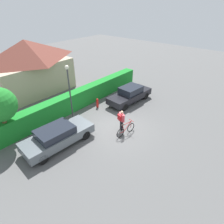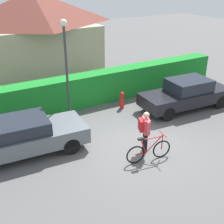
% 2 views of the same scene
% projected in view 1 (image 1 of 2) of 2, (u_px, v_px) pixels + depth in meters
% --- Properties ---
extents(ground_plane, '(60.00, 60.00, 0.00)m').
position_uv_depth(ground_plane, '(118.00, 128.00, 13.51)').
color(ground_plane, '#545454').
extents(hedge_row, '(15.34, 0.90, 1.50)m').
position_uv_depth(hedge_row, '(76.00, 100.00, 15.63)').
color(hedge_row, '#197D27').
rests_on(hedge_row, ground).
extents(house_distant, '(7.38, 4.63, 4.94)m').
position_uv_depth(house_distant, '(29.00, 66.00, 17.64)').
color(house_distant, tan).
rests_on(house_distant, ground).
extents(parked_car_near, '(4.57, 2.04, 1.32)m').
position_uv_depth(parked_car_near, '(58.00, 136.00, 11.60)').
color(parked_car_near, slate).
rests_on(parked_car_near, ground).
extents(parked_car_far, '(4.50, 1.93, 1.42)m').
position_uv_depth(parked_car_far, '(130.00, 94.00, 16.62)').
color(parked_car_far, black).
rests_on(parked_car_far, ground).
extents(bicycle, '(1.64, 0.50, 0.94)m').
position_uv_depth(bicycle, '(126.00, 130.00, 12.70)').
color(bicycle, black).
rests_on(bicycle, ground).
extents(person_rider, '(0.46, 0.60, 1.54)m').
position_uv_depth(person_rider, '(121.00, 119.00, 12.86)').
color(person_rider, black).
rests_on(person_rider, ground).
extents(street_lamp, '(0.28, 0.28, 4.25)m').
position_uv_depth(street_lamp, '(69.00, 87.00, 13.03)').
color(street_lamp, '#38383D').
rests_on(street_lamp, ground).
extents(fire_hydrant, '(0.20, 0.20, 0.81)m').
position_uv_depth(fire_hydrant, '(97.00, 103.00, 15.92)').
color(fire_hydrant, red).
rests_on(fire_hydrant, ground).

